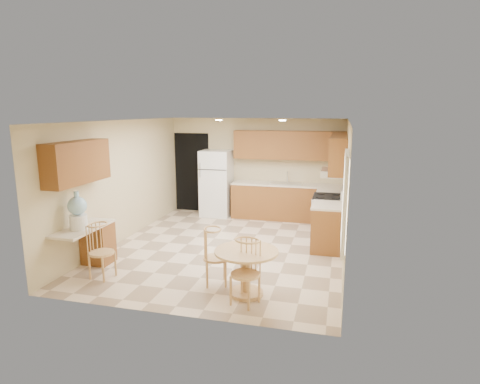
% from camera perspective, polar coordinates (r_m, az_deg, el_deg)
% --- Properties ---
extents(floor, '(5.50, 5.50, 0.00)m').
position_cam_1_polar(floor, '(8.09, -1.98, -7.92)').
color(floor, beige).
rests_on(floor, ground).
extents(ceiling, '(4.50, 5.50, 0.02)m').
position_cam_1_polar(ceiling, '(7.63, -2.12, 10.08)').
color(ceiling, white).
rests_on(ceiling, wall_back).
extents(wall_back, '(4.50, 0.02, 2.50)m').
position_cam_1_polar(wall_back, '(10.39, 2.22, 3.55)').
color(wall_back, '#C7B386').
rests_on(wall_back, floor).
extents(wall_front, '(4.50, 0.02, 2.50)m').
position_cam_1_polar(wall_front, '(5.25, -10.54, -4.62)').
color(wall_front, '#C7B386').
rests_on(wall_front, floor).
extents(wall_left, '(0.02, 5.50, 2.50)m').
position_cam_1_polar(wall_left, '(8.66, -16.50, 1.47)').
color(wall_left, '#C7B386').
rests_on(wall_left, floor).
extents(wall_right, '(0.02, 5.50, 2.50)m').
position_cam_1_polar(wall_right, '(7.46, 14.79, -0.01)').
color(wall_right, '#C7B386').
rests_on(wall_right, floor).
extents(doorway, '(0.90, 0.02, 2.10)m').
position_cam_1_polar(doorway, '(10.90, -6.84, 2.79)').
color(doorway, black).
rests_on(doorway, floor).
extents(base_cab_back, '(2.75, 0.60, 0.87)m').
position_cam_1_polar(base_cab_back, '(10.10, 6.69, -1.46)').
color(base_cab_back, brown).
rests_on(base_cab_back, floor).
extents(counter_back, '(2.75, 0.63, 0.04)m').
position_cam_1_polar(counter_back, '(10.01, 6.75, 1.08)').
color(counter_back, beige).
rests_on(counter_back, base_cab_back).
extents(base_cab_right_a, '(0.60, 0.59, 0.87)m').
position_cam_1_polar(base_cab_right_a, '(9.45, 12.68, -2.58)').
color(base_cab_right_a, brown).
rests_on(base_cab_right_a, floor).
extents(counter_right_a, '(0.63, 0.59, 0.04)m').
position_cam_1_polar(counter_right_a, '(9.35, 12.80, 0.13)').
color(counter_right_a, beige).
rests_on(counter_right_a, base_cab_right_a).
extents(base_cab_right_b, '(0.60, 0.80, 0.87)m').
position_cam_1_polar(base_cab_right_b, '(8.04, 12.34, -5.05)').
color(base_cab_right_b, brown).
rests_on(base_cab_right_b, floor).
extents(counter_right_b, '(0.63, 0.80, 0.04)m').
position_cam_1_polar(counter_right_b, '(7.93, 12.48, -1.89)').
color(counter_right_b, beige).
rests_on(counter_right_b, base_cab_right_b).
extents(upper_cab_back, '(2.75, 0.33, 0.70)m').
position_cam_1_polar(upper_cab_back, '(10.02, 6.98, 6.63)').
color(upper_cab_back, brown).
rests_on(upper_cab_back, wall_back).
extents(upper_cab_right, '(0.33, 2.42, 0.70)m').
position_cam_1_polar(upper_cab_right, '(8.57, 13.86, 5.56)').
color(upper_cab_right, brown).
rests_on(upper_cab_right, wall_right).
extents(upper_cab_left, '(0.33, 1.40, 0.70)m').
position_cam_1_polar(upper_cab_left, '(7.16, -22.14, 3.93)').
color(upper_cab_left, brown).
rests_on(upper_cab_left, wall_left).
extents(sink, '(0.78, 0.44, 0.01)m').
position_cam_1_polar(sink, '(10.01, 6.61, 1.21)').
color(sink, silver).
rests_on(sink, counter_back).
extents(range_hood, '(0.50, 0.76, 0.14)m').
position_cam_1_polar(range_hood, '(8.59, 13.15, 2.71)').
color(range_hood, silver).
rests_on(range_hood, upper_cab_right).
extents(desk_pedestal, '(0.48, 0.42, 0.72)m').
position_cam_1_polar(desk_pedestal, '(7.66, -19.53, -6.89)').
color(desk_pedestal, brown).
rests_on(desk_pedestal, floor).
extents(desk_top, '(0.50, 1.20, 0.04)m').
position_cam_1_polar(desk_top, '(7.25, -21.40, -4.83)').
color(desk_top, beige).
rests_on(desk_top, desk_pedestal).
extents(window, '(0.06, 1.12, 1.30)m').
position_cam_1_polar(window, '(5.59, 14.76, -1.16)').
color(window, white).
rests_on(window, wall_right).
extents(can_light_a, '(0.14, 0.14, 0.02)m').
position_cam_1_polar(can_light_a, '(8.92, -3.04, 10.19)').
color(can_light_a, white).
rests_on(can_light_a, ceiling).
extents(can_light_b, '(0.14, 0.14, 0.02)m').
position_cam_1_polar(can_light_b, '(8.61, 6.04, 10.09)').
color(can_light_b, white).
rests_on(can_light_b, ceiling).
extents(refrigerator, '(0.75, 0.73, 1.70)m').
position_cam_1_polar(refrigerator, '(10.36, -3.35, 1.26)').
color(refrigerator, white).
rests_on(refrigerator, floor).
extents(stove, '(0.65, 0.76, 1.09)m').
position_cam_1_polar(stove, '(8.78, 12.38, -3.40)').
color(stove, white).
rests_on(stove, floor).
extents(dining_table, '(0.94, 0.94, 0.69)m').
position_cam_1_polar(dining_table, '(5.98, 0.90, -10.45)').
color(dining_table, tan).
rests_on(dining_table, floor).
extents(chair_table_a, '(0.40, 0.51, 0.90)m').
position_cam_1_polar(chair_table_a, '(6.23, -3.72, -8.61)').
color(chair_table_a, tan).
rests_on(chair_table_a, floor).
extents(chair_table_b, '(0.41, 0.44, 0.93)m').
position_cam_1_polar(chair_table_b, '(5.59, 0.52, -10.80)').
color(chair_table_b, tan).
rests_on(chair_table_b, floor).
extents(chair_desk, '(0.40, 0.51, 0.90)m').
position_cam_1_polar(chair_desk, '(6.84, -19.53, -7.43)').
color(chair_desk, tan).
rests_on(chair_desk, floor).
extents(water_crock, '(0.31, 0.31, 0.64)m').
position_cam_1_polar(water_crock, '(7.09, -22.08, -2.67)').
color(water_crock, white).
rests_on(water_crock, desk_top).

